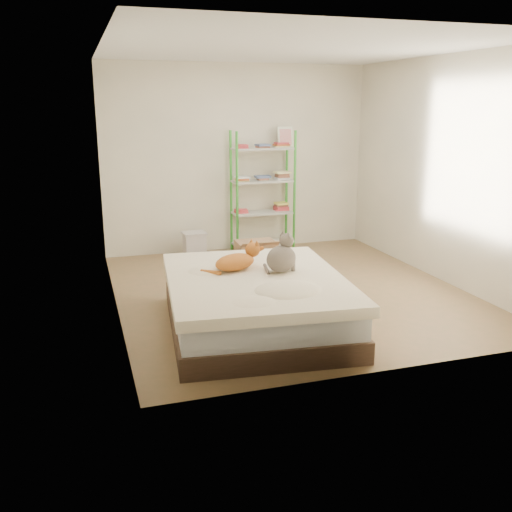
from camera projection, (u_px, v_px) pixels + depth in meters
name	position (u px, v px, depth m)	size (l,w,h in m)	color
room	(291.00, 176.00, 6.12)	(3.81, 4.21, 2.61)	#946D48
bed	(255.00, 302.00, 5.33)	(1.80, 2.15, 0.51)	brown
orange_cat	(235.00, 260.00, 5.43)	(0.50, 0.27, 0.20)	#C8772C
grey_cat	(281.00, 253.00, 5.35)	(0.27, 0.33, 0.37)	gray
shelf_unit	(263.00, 188.00, 8.05)	(0.90, 0.36, 1.74)	green
cardboard_box	(256.00, 254.00, 7.34)	(0.51, 0.49, 0.40)	tan
white_bin	(194.00, 245.00, 7.82)	(0.32, 0.29, 0.36)	silver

